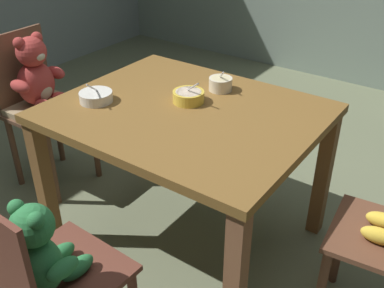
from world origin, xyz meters
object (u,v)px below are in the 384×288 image
dining_table (186,129)px  porridge_bowl_yellow_center (189,96)px  porridge_bowl_cream_far_center (221,84)px  porridge_bowl_white_near_left (96,97)px  teddy_chair_near_left (40,90)px  teddy_chair_near_front (43,268)px

dining_table → porridge_bowl_yellow_center: 0.15m
porridge_bowl_cream_far_center → porridge_bowl_yellow_center: bearing=-103.5°
porridge_bowl_white_near_left → porridge_bowl_yellow_center: bearing=34.6°
dining_table → porridge_bowl_cream_far_center: 0.30m
porridge_bowl_yellow_center → dining_table: bearing=-64.3°
porridge_bowl_white_near_left → porridge_bowl_cream_far_center: 0.59m
porridge_bowl_white_near_left → porridge_bowl_yellow_center: 0.43m
teddy_chair_near_left → porridge_bowl_yellow_center: 0.97m
porridge_bowl_white_near_left → porridge_bowl_cream_far_center: porridge_bowl_white_near_left is taller
porridge_bowl_white_near_left → porridge_bowl_yellow_center: (0.35, 0.24, 0.00)m
porridge_bowl_cream_far_center → porridge_bowl_white_near_left: bearing=-132.1°
dining_table → teddy_chair_near_left: 0.98m
teddy_chair_near_left → porridge_bowl_cream_far_center: bearing=16.5°
teddy_chair_near_left → porridge_bowl_yellow_center: size_ratio=6.08×
dining_table → teddy_chair_near_left: bearing=-177.2°
porridge_bowl_white_near_left → porridge_bowl_cream_far_center: size_ratio=1.31×
dining_table → porridge_bowl_yellow_center: bearing=115.7°
teddy_chair_near_left → teddy_chair_near_front: bearing=-39.6°
dining_table → teddy_chair_near_left: size_ratio=1.28×
teddy_chair_near_front → porridge_bowl_cream_far_center: teddy_chair_near_front is taller
dining_table → porridge_bowl_yellow_center: (-0.03, 0.07, 0.13)m
teddy_chair_near_left → porridge_bowl_white_near_left: size_ratio=5.80×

